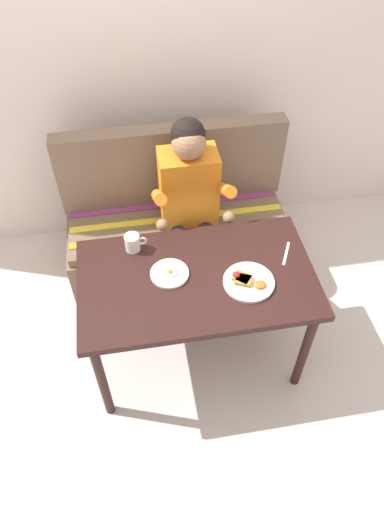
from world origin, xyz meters
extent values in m
plane|color=beige|center=(0.00, 0.00, 0.00)|extent=(8.00, 8.00, 0.00)
cube|color=silver|center=(0.00, 1.27, 1.30)|extent=(4.40, 0.10, 2.60)
cube|color=black|center=(0.00, 0.00, 0.71)|extent=(1.20, 0.70, 0.04)
cylinder|color=black|center=(-0.54, -0.29, 0.34)|extent=(0.05, 0.05, 0.69)
cylinder|color=black|center=(0.54, -0.29, 0.34)|extent=(0.05, 0.05, 0.69)
cylinder|color=black|center=(-0.54, 0.29, 0.34)|extent=(0.05, 0.05, 0.69)
cylinder|color=black|center=(0.54, 0.29, 0.34)|extent=(0.05, 0.05, 0.69)
cube|color=#755D4C|center=(0.00, 0.72, 0.20)|extent=(1.44, 0.56, 0.40)
cube|color=brown|center=(0.00, 0.72, 0.43)|extent=(1.40, 0.52, 0.06)
cube|color=#755D4C|center=(0.00, 0.94, 0.73)|extent=(1.44, 0.12, 0.54)
cube|color=orange|center=(0.00, 0.58, 0.46)|extent=(1.38, 0.05, 0.01)
cube|color=yellow|center=(0.00, 0.72, 0.46)|extent=(1.38, 0.05, 0.01)
cube|color=#93387A|center=(0.00, 0.86, 0.46)|extent=(1.38, 0.05, 0.01)
cube|color=orange|center=(0.06, 0.66, 0.76)|extent=(0.34, 0.22, 0.48)
sphere|color=#9E7051|center=(0.06, 0.64, 1.09)|extent=(0.19, 0.19, 0.19)
sphere|color=black|center=(0.06, 0.67, 1.12)|extent=(0.19, 0.19, 0.19)
cylinder|color=orange|center=(-0.13, 0.52, 0.83)|extent=(0.07, 0.29, 0.23)
cylinder|color=orange|center=(0.25, 0.52, 0.83)|extent=(0.07, 0.29, 0.23)
sphere|color=#9E7051|center=(-0.13, 0.40, 0.73)|extent=(0.07, 0.07, 0.07)
sphere|color=#9E7051|center=(0.25, 0.40, 0.73)|extent=(0.07, 0.07, 0.07)
cylinder|color=#232333|center=(-0.02, 0.49, 0.52)|extent=(0.09, 0.34, 0.09)
cylinder|color=#232333|center=(-0.02, 0.32, 0.26)|extent=(0.08, 0.08, 0.52)
cube|color=black|center=(-0.02, 0.26, 0.03)|extent=(0.09, 0.20, 0.05)
cylinder|color=#232333|center=(0.15, 0.49, 0.52)|extent=(0.09, 0.34, 0.09)
cylinder|color=#232333|center=(0.15, 0.32, 0.26)|extent=(0.08, 0.08, 0.52)
cube|color=black|center=(0.15, 0.26, 0.03)|extent=(0.09, 0.20, 0.05)
cylinder|color=white|center=(0.25, -0.08, 0.74)|extent=(0.26, 0.26, 0.02)
cube|color=olive|center=(0.22, -0.07, 0.76)|extent=(0.10, 0.10, 0.02)
cube|color=olive|center=(0.22, -0.08, 0.76)|extent=(0.10, 0.09, 0.02)
sphere|color=red|center=(0.19, -0.05, 0.76)|extent=(0.04, 0.04, 0.04)
ellipsoid|color=#CC6623|center=(0.29, -0.12, 0.76)|extent=(0.06, 0.05, 0.02)
cylinder|color=white|center=(-0.13, 0.04, 0.74)|extent=(0.20, 0.20, 0.01)
ellipsoid|color=white|center=(-0.13, 0.04, 0.75)|extent=(0.09, 0.08, 0.01)
sphere|color=yellow|center=(-0.13, 0.03, 0.76)|extent=(0.03, 0.03, 0.03)
cylinder|color=white|center=(-0.30, 0.24, 0.78)|extent=(0.08, 0.08, 0.10)
cylinder|color=brown|center=(-0.30, 0.24, 0.82)|extent=(0.07, 0.07, 0.01)
torus|color=white|center=(-0.25, 0.24, 0.78)|extent=(0.05, 0.01, 0.05)
cube|color=silver|center=(0.49, 0.07, 0.73)|extent=(0.09, 0.16, 0.00)
camera|label=1|loc=(-0.27, -1.48, 2.54)|focal=32.83mm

